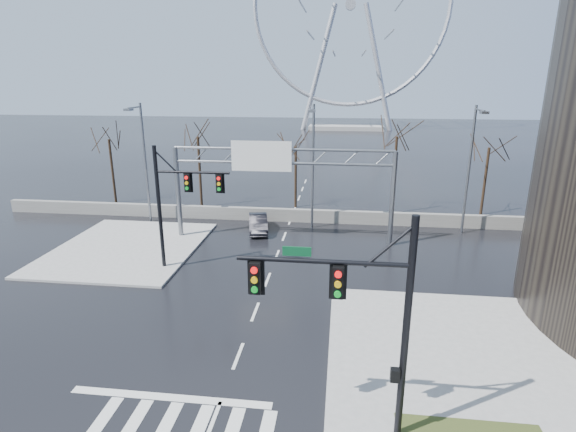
# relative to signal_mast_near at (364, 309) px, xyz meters

# --- Properties ---
(ground) EXTENTS (260.00, 260.00, 0.00)m
(ground) POSITION_rel_signal_mast_near_xyz_m (-5.14, 4.04, -4.87)
(ground) COLOR black
(ground) RESTS_ON ground
(sidewalk_right_ext) EXTENTS (12.00, 10.00, 0.15)m
(sidewalk_right_ext) POSITION_rel_signal_mast_near_xyz_m (4.86, 6.04, -4.80)
(sidewalk_right_ext) COLOR gray
(sidewalk_right_ext) RESTS_ON ground
(sidewalk_far) EXTENTS (10.00, 12.00, 0.15)m
(sidewalk_far) POSITION_rel_signal_mast_near_xyz_m (-16.14, 16.04, -4.80)
(sidewalk_far) COLOR gray
(sidewalk_far) RESTS_ON ground
(barrier_wall) EXTENTS (52.00, 0.50, 1.10)m
(barrier_wall) POSITION_rel_signal_mast_near_xyz_m (-5.14, 24.04, -4.32)
(barrier_wall) COLOR slate
(barrier_wall) RESTS_ON ground
(signal_mast_near) EXTENTS (5.52, 0.41, 8.00)m
(signal_mast_near) POSITION_rel_signal_mast_near_xyz_m (0.00, 0.00, 0.00)
(signal_mast_near) COLOR black
(signal_mast_near) RESTS_ON ground
(signal_mast_far) EXTENTS (4.72, 0.41, 8.00)m
(signal_mast_far) POSITION_rel_signal_mast_near_xyz_m (-11.01, 13.00, -0.04)
(signal_mast_far) COLOR black
(signal_mast_far) RESTS_ON ground
(sign_gantry) EXTENTS (16.36, 0.40, 7.60)m
(sign_gantry) POSITION_rel_signal_mast_near_xyz_m (-5.52, 19.00, 0.31)
(sign_gantry) COLOR slate
(sign_gantry) RESTS_ON ground
(streetlight_left) EXTENTS (0.50, 2.55, 10.00)m
(streetlight_left) POSITION_rel_signal_mast_near_xyz_m (-17.14, 22.20, 1.01)
(streetlight_left) COLOR slate
(streetlight_left) RESTS_ON ground
(streetlight_mid) EXTENTS (0.50, 2.55, 10.00)m
(streetlight_mid) POSITION_rel_signal_mast_near_xyz_m (-3.14, 22.20, 1.01)
(streetlight_mid) COLOR slate
(streetlight_mid) RESTS_ON ground
(streetlight_right) EXTENTS (0.50, 2.55, 10.00)m
(streetlight_right) POSITION_rel_signal_mast_near_xyz_m (8.86, 22.20, 1.01)
(streetlight_right) COLOR slate
(streetlight_right) RESTS_ON ground
(tree_far_left) EXTENTS (3.50, 3.50, 7.00)m
(tree_far_left) POSITION_rel_signal_mast_near_xyz_m (-23.14, 28.04, 0.70)
(tree_far_left) COLOR black
(tree_far_left) RESTS_ON ground
(tree_left) EXTENTS (3.75, 3.75, 7.50)m
(tree_left) POSITION_rel_signal_mast_near_xyz_m (-14.14, 27.54, 1.10)
(tree_left) COLOR black
(tree_left) RESTS_ON ground
(tree_center) EXTENTS (3.25, 3.25, 6.50)m
(tree_center) POSITION_rel_signal_mast_near_xyz_m (-5.14, 28.54, 0.30)
(tree_center) COLOR black
(tree_center) RESTS_ON ground
(tree_right) EXTENTS (3.90, 3.90, 7.80)m
(tree_right) POSITION_rel_signal_mast_near_xyz_m (3.86, 27.54, 1.34)
(tree_right) COLOR black
(tree_right) RESTS_ON ground
(tree_far_right) EXTENTS (3.40, 3.40, 6.80)m
(tree_far_right) POSITION_rel_signal_mast_near_xyz_m (11.86, 28.04, 0.54)
(tree_far_right) COLOR black
(tree_far_right) RESTS_ON ground
(ferris_wheel) EXTENTS (45.00, 6.00, 50.91)m
(ferris_wheel) POSITION_rel_signal_mast_near_xyz_m (-0.14, 99.04, 21.26)
(ferris_wheel) COLOR gray
(ferris_wheel) RESTS_ON ground
(car) EXTENTS (2.31, 4.37, 1.37)m
(car) POSITION_rel_signal_mast_near_xyz_m (-7.39, 21.04, -4.19)
(car) COLOR black
(car) RESTS_ON ground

